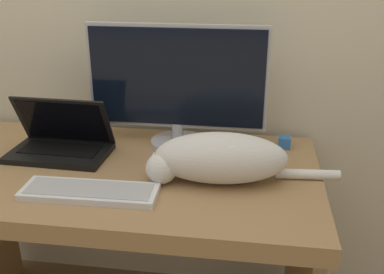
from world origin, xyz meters
name	(u,v)px	position (x,y,z in m)	size (l,w,h in m)	color
desk	(120,210)	(0.00, 0.36, 0.58)	(1.34, 0.71, 0.74)	#A37A4C
monitor	(177,85)	(0.17, 0.57, 0.97)	(0.64, 0.20, 0.44)	#B2B2B7
laptop	(61,143)	(-0.22, 0.43, 0.78)	(0.35, 0.22, 0.20)	black
external_keyboard	(90,192)	(-0.02, 0.17, 0.75)	(0.40, 0.13, 0.02)	white
cat	(218,157)	(0.34, 0.31, 0.82)	(0.60, 0.20, 0.16)	silver
small_toy	(284,142)	(0.56, 0.60, 0.76)	(0.04, 0.04, 0.04)	#2D6BB7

